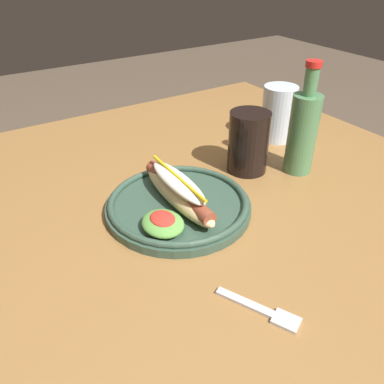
{
  "coord_description": "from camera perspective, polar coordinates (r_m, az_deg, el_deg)",
  "views": [
    {
      "loc": [
        0.45,
        -0.37,
        1.16
      ],
      "look_at": [
        -0.06,
        -0.04,
        0.77
      ],
      "focal_mm": 36.42,
      "sensor_mm": 36.0,
      "label": 1
    }
  ],
  "objects": [
    {
      "name": "fork",
      "position": [
        0.56,
        10.48,
        -16.75
      ],
      "size": [
        0.12,
        0.07,
        0.0
      ],
      "rotation": [
        0.0,
        0.0,
        0.45
      ],
      "color": "silver",
      "rests_on": "dining_table"
    },
    {
      "name": "hot_dog_plate",
      "position": [
        0.71,
        -2.13,
        -1.46
      ],
      "size": [
        0.27,
        0.27,
        0.08
      ],
      "color": "#334C3D",
      "rests_on": "dining_table"
    },
    {
      "name": "water_cup",
      "position": [
        1.0,
        12.52,
        11.18
      ],
      "size": [
        0.08,
        0.08,
        0.13
      ],
      "primitive_type": "cylinder",
      "color": "silver",
      "rests_on": "dining_table"
    },
    {
      "name": "glass_bottle",
      "position": [
        0.85,
        15.93,
        8.66
      ],
      "size": [
        0.06,
        0.06,
        0.24
      ],
      "color": "#4C7F51",
      "rests_on": "dining_table"
    },
    {
      "name": "soda_cup",
      "position": [
        0.84,
        8.26,
        7.23
      ],
      "size": [
        0.09,
        0.09,
        0.13
      ],
      "primitive_type": "cylinder",
      "color": "black",
      "rests_on": "dining_table"
    },
    {
      "name": "dining_table",
      "position": [
        0.78,
        4.96,
        -8.54
      ],
      "size": [
        1.23,
        1.08,
        0.74
      ],
      "color": "olive",
      "rests_on": "ground_plane"
    }
  ]
}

